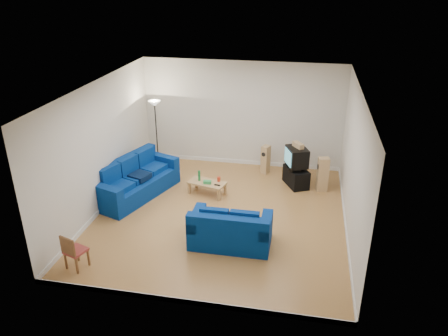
% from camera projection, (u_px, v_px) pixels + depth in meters
% --- Properties ---
extents(room, '(6.01, 6.51, 3.21)m').
position_uv_depth(room, '(221.00, 158.00, 10.18)').
color(room, brown).
rests_on(room, ground).
extents(sofa_three_seat, '(1.88, 2.75, 0.98)m').
position_uv_depth(sofa_three_seat, '(134.00, 182.00, 11.67)').
color(sofa_three_seat, navy).
rests_on(sofa_three_seat, ground).
extents(sofa_loveseat, '(1.76, 0.99, 0.88)m').
position_uv_depth(sofa_loveseat, '(230.00, 232.00, 9.50)').
color(sofa_loveseat, navy).
rests_on(sofa_loveseat, ground).
extents(coffee_table, '(1.08, 0.73, 0.36)m').
position_uv_depth(coffee_table, '(207.00, 184.00, 11.71)').
color(coffee_table, tan).
rests_on(coffee_table, ground).
extents(bottle, '(0.09, 0.09, 0.29)m').
position_uv_depth(bottle, '(199.00, 176.00, 11.71)').
color(bottle, '#197233').
rests_on(bottle, coffee_table).
extents(tissue_box, '(0.22, 0.13, 0.08)m').
position_uv_depth(tissue_box, '(207.00, 182.00, 11.59)').
color(tissue_box, green).
rests_on(tissue_box, coffee_table).
extents(red_canister, '(0.09, 0.09, 0.12)m').
position_uv_depth(red_canister, '(219.00, 179.00, 11.71)').
color(red_canister, red).
rests_on(red_canister, coffee_table).
extents(remote, '(0.17, 0.08, 0.02)m').
position_uv_depth(remote, '(217.00, 185.00, 11.50)').
color(remote, black).
rests_on(remote, coffee_table).
extents(tv_stand, '(0.80, 0.96, 0.52)m').
position_uv_depth(tv_stand, '(296.00, 177.00, 12.22)').
color(tv_stand, black).
rests_on(tv_stand, ground).
extents(av_receiver, '(0.39, 0.46, 0.10)m').
position_uv_depth(av_receiver, '(295.00, 167.00, 12.05)').
color(av_receiver, black).
rests_on(av_receiver, tv_stand).
extents(television, '(0.70, 0.80, 0.52)m').
position_uv_depth(television, '(297.00, 157.00, 11.96)').
color(television, black).
rests_on(television, av_receiver).
extents(centre_speaker, '(0.34, 0.39, 0.13)m').
position_uv_depth(centre_speaker, '(298.00, 145.00, 11.87)').
color(centre_speaker, tan).
rests_on(centre_speaker, television).
extents(speaker_left, '(0.29, 0.31, 0.86)m').
position_uv_depth(speaker_left, '(266.00, 159.00, 12.91)').
color(speaker_left, tan).
rests_on(speaker_left, ground).
extents(speaker_right, '(0.33, 0.28, 0.97)m').
position_uv_depth(speaker_right, '(323.00, 174.00, 11.82)').
color(speaker_right, tan).
rests_on(speaker_right, ground).
extents(floor_lamp, '(0.36, 0.36, 2.11)m').
position_uv_depth(floor_lamp, '(155.00, 113.00, 12.73)').
color(floor_lamp, black).
rests_on(floor_lamp, ground).
extents(dining_chair, '(0.48, 0.48, 0.79)m').
position_uv_depth(dining_chair, '(73.00, 250.00, 8.68)').
color(dining_chair, brown).
rests_on(dining_chair, ground).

